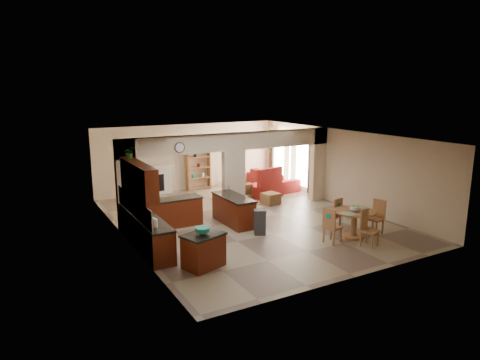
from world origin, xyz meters
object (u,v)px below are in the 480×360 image
kitchen_island (204,250)px  dining_table (354,220)px  sofa (272,179)px  armchair (241,190)px

kitchen_island → dining_table: size_ratio=0.96×
dining_table → sofa: size_ratio=0.46×
kitchen_island → sofa: bearing=27.2°
dining_table → armchair: (-0.69, 5.55, -0.21)m
sofa → armchair: size_ratio=3.69×
dining_table → kitchen_island: bearing=177.5°
dining_table → sofa: (1.45, 6.51, -0.15)m
kitchen_island → sofa: kitchen_island is taller
kitchen_island → armchair: kitchen_island is taller
kitchen_island → armchair: size_ratio=1.64×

